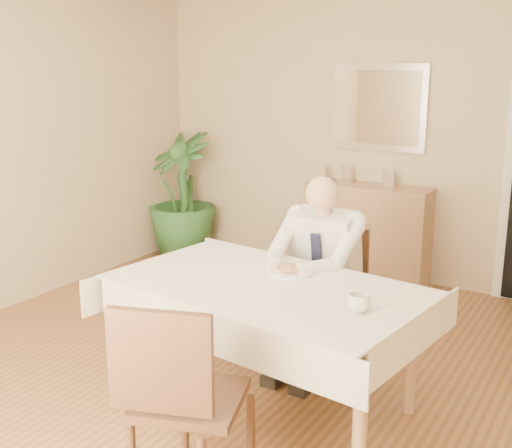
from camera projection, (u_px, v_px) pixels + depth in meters
The scene contains 16 objects.
room at pixel (224, 177), 3.64m from camera, with size 5.00×5.02×2.60m.
mirror at pixel (379, 108), 5.64m from camera, with size 0.86×0.04×0.76m.
dining_table at pixel (266, 298), 3.54m from camera, with size 1.84×1.23×0.75m.
chair_far at pixel (332, 284), 4.32m from camera, with size 0.44×0.44×0.86m.
chair_near at pixel (179, 392), 2.79m from camera, with size 0.58×0.59×0.96m.
seated_man at pixel (314, 266), 4.03m from camera, with size 0.48×0.72×1.24m.
plate at pixel (291, 272), 3.70m from camera, with size 0.26×0.26×0.02m, color white.
food at pixel (291, 268), 3.69m from camera, with size 0.14×0.14×0.06m, color brown.
knife at pixel (292, 273), 3.62m from camera, with size 0.01×0.01×0.13m, color silver.
fork at pixel (280, 271), 3.66m from camera, with size 0.01×0.01×0.13m, color silver.
coffee_mug at pixel (359, 303), 3.12m from camera, with size 0.11×0.11×0.09m, color white.
sideboard at pixel (367, 233), 5.79m from camera, with size 1.10×0.37×0.88m, color tan.
photo_frame_left at pixel (320, 172), 5.92m from camera, with size 0.10×0.02×0.14m, color silver.
photo_frame_center at pixel (346, 174), 5.83m from camera, with size 0.10×0.02×0.14m, color silver.
photo_frame_right at pixel (389, 178), 5.62m from camera, with size 0.10×0.02×0.14m, color silver.
potted_palm at pixel (181, 195), 6.53m from camera, with size 0.71×0.71×1.26m, color #224C20.
Camera 1 is at (2.02, -2.99, 1.93)m, focal length 45.00 mm.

